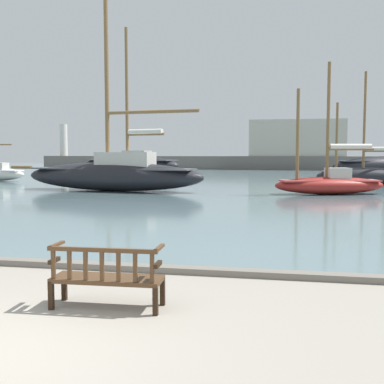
{
  "coord_description": "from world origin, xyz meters",
  "views": [
    {
      "loc": [
        3.21,
        -4.76,
        2.25
      ],
      "look_at": [
        0.36,
        10.0,
        1.0
      ],
      "focal_mm": 45.0,
      "sensor_mm": 36.0,
      "label": 1
    }
  ],
  "objects_px": {
    "sailboat_outer_port": "(130,163)",
    "sailboat_mid_port": "(113,173)",
    "sailboat_centre_channel": "(366,174)",
    "sailboat_nearest_starboard": "(330,182)",
    "park_bench": "(107,276)"
  },
  "relations": [
    {
      "from": "sailboat_mid_port",
      "to": "sailboat_centre_channel",
      "type": "height_order",
      "value": "sailboat_mid_port"
    },
    {
      "from": "sailboat_nearest_starboard",
      "to": "sailboat_outer_port",
      "type": "relative_size",
      "value": 0.48
    },
    {
      "from": "park_bench",
      "to": "sailboat_centre_channel",
      "type": "height_order",
      "value": "sailboat_centre_channel"
    },
    {
      "from": "park_bench",
      "to": "sailboat_outer_port",
      "type": "bearing_deg",
      "value": 107.73
    },
    {
      "from": "sailboat_nearest_starboard",
      "to": "sailboat_outer_port",
      "type": "bearing_deg",
      "value": 131.89
    },
    {
      "from": "sailboat_nearest_starboard",
      "to": "sailboat_outer_port",
      "type": "xyz_separation_m",
      "value": [
        -16.96,
        18.91,
        0.51
      ]
    },
    {
      "from": "sailboat_outer_port",
      "to": "sailboat_centre_channel",
      "type": "distance_m",
      "value": 22.98
    },
    {
      "from": "park_bench",
      "to": "sailboat_mid_port",
      "type": "bearing_deg",
      "value": 109.93
    },
    {
      "from": "sailboat_outer_port",
      "to": "sailboat_centre_channel",
      "type": "relative_size",
      "value": 1.9
    },
    {
      "from": "sailboat_nearest_starboard",
      "to": "sailboat_mid_port",
      "type": "height_order",
      "value": "sailboat_mid_port"
    },
    {
      "from": "sailboat_outer_port",
      "to": "sailboat_mid_port",
      "type": "distance_m",
      "value": 19.63
    },
    {
      "from": "park_bench",
      "to": "sailboat_nearest_starboard",
      "type": "bearing_deg",
      "value": 75.97
    },
    {
      "from": "sailboat_outer_port",
      "to": "sailboat_mid_port",
      "type": "bearing_deg",
      "value": -74.54
    },
    {
      "from": "park_bench",
      "to": "sailboat_centre_channel",
      "type": "distance_m",
      "value": 27.62
    },
    {
      "from": "sailboat_nearest_starboard",
      "to": "sailboat_centre_channel",
      "type": "xyz_separation_m",
      "value": [
        2.91,
        7.36,
        0.1
      ]
    }
  ]
}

